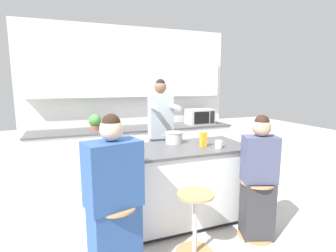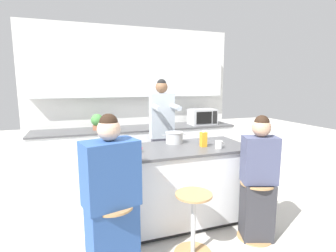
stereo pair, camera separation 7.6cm
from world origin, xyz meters
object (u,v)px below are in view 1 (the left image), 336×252
object	(u,v)px
bar_stool_leftmost	(116,238)
juice_carton	(203,139)
person_seated_near	(258,182)
coffee_cup_far	(219,144)
bar_stool_center	(195,222)
microwave	(200,117)
person_cooking	(161,140)
bar_stool_rightmost	(256,208)
fruit_bowl	(124,146)
kitchen_island	(170,185)
person_wrapped_blanket	(114,201)
potted_plant	(95,122)
coffee_cup_near	(137,149)
cooking_pot	(174,138)

from	to	relation	value
bar_stool_leftmost	juice_carton	xyz separation A→B (m)	(1.17, 0.57, 0.69)
person_seated_near	coffee_cup_far	world-z (taller)	person_seated_near
bar_stool_center	microwave	world-z (taller)	microwave
bar_stool_leftmost	person_cooking	distance (m)	1.70
bar_stool_rightmost	fruit_bowl	xyz separation A→B (m)	(-1.29, 0.75, 0.63)
kitchen_island	coffee_cup_far	size ratio (longest dim) A/B	16.33
person_wrapped_blanket	coffee_cup_far	size ratio (longest dim) A/B	12.27
bar_stool_rightmost	juice_carton	distance (m)	0.96
coffee_cup_far	potted_plant	size ratio (longest dim) A/B	0.44
bar_stool_center	fruit_bowl	world-z (taller)	fruit_bowl
kitchen_island	bar_stool_center	xyz separation A→B (m)	(0.00, -0.66, -0.13)
bar_stool_center	coffee_cup_near	distance (m)	0.96
cooking_pot	potted_plant	size ratio (longest dim) A/B	1.18
kitchen_island	coffee_cup_near	size ratio (longest dim) A/B	18.45
kitchen_island	person_cooking	xyz separation A→B (m)	(0.13, 0.70, 0.41)
bar_stool_leftmost	bar_stool_center	distance (m)	0.77
bar_stool_center	microwave	size ratio (longest dim) A/B	1.29
bar_stool_center	bar_stool_rightmost	bearing A→B (deg)	2.40
person_seated_near	coffee_cup_near	world-z (taller)	person_seated_near
kitchen_island	cooking_pot	xyz separation A→B (m)	(0.13, 0.22, 0.54)
coffee_cup_far	microwave	world-z (taller)	microwave
fruit_bowl	coffee_cup_far	world-z (taller)	coffee_cup_far
person_cooking	person_wrapped_blanket	world-z (taller)	person_cooking
cooking_pot	fruit_bowl	distance (m)	0.67
person_seated_near	potted_plant	world-z (taller)	person_seated_near
bar_stool_rightmost	person_cooking	bearing A→B (deg)	115.81
kitchen_island	coffee_cup_near	distance (m)	0.66
cooking_pot	coffee_cup_far	bearing A→B (deg)	-46.48
bar_stool_rightmost	person_seated_near	world-z (taller)	person_seated_near
bar_stool_rightmost	person_wrapped_blanket	xyz separation A→B (m)	(-1.55, -0.00, 0.34)
kitchen_island	person_wrapped_blanket	xyz separation A→B (m)	(-0.78, -0.63, 0.21)
cooking_pot	person_cooking	bearing A→B (deg)	90.72
microwave	coffee_cup_near	bearing A→B (deg)	-134.57
bar_stool_leftmost	person_wrapped_blanket	distance (m)	0.34
bar_stool_rightmost	fruit_bowl	bearing A→B (deg)	149.92
person_wrapped_blanket	fruit_bowl	bearing A→B (deg)	57.26
kitchen_island	person_seated_near	world-z (taller)	person_seated_near
coffee_cup_far	microwave	bearing A→B (deg)	68.78
bar_stool_center	potted_plant	world-z (taller)	potted_plant
cooking_pot	coffee_cup_far	distance (m)	0.58
coffee_cup_near	person_cooking	bearing A→B (deg)	54.81
coffee_cup_far	bar_stool_rightmost	bearing A→B (deg)	-60.96
person_seated_near	microwave	distance (m)	2.32
bar_stool_center	person_cooking	world-z (taller)	person_cooking
bar_stool_leftmost	coffee_cup_far	world-z (taller)	coffee_cup_far
bar_stool_rightmost	juice_carton	bearing A→B (deg)	123.86
kitchen_island	person_seated_near	distance (m)	1.01
coffee_cup_near	potted_plant	xyz separation A→B (m)	(-0.27, 1.73, 0.09)
bar_stool_center	coffee_cup_far	xyz separation A→B (m)	(0.53, 0.46, 0.64)
person_wrapped_blanket	coffee_cup_near	bearing A→B (deg)	42.79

